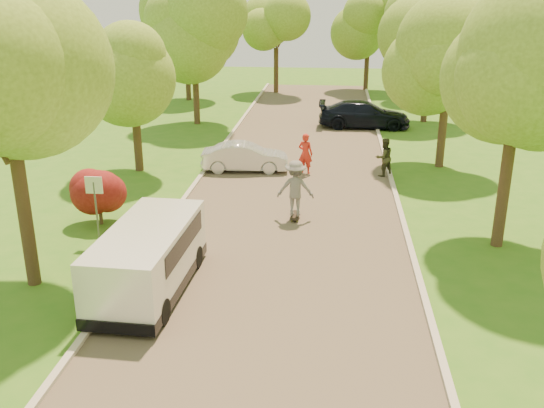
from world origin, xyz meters
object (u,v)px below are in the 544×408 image
at_px(street_sign, 95,195).
at_px(skateboarder, 295,188).
at_px(silver_sedan, 245,157).
at_px(dark_sedan, 364,114).
at_px(person_striped, 305,154).
at_px(person_olive, 384,157).
at_px(longboard, 295,215).
at_px(minivan, 149,258).

xyz_separation_m(street_sign, skateboarder, (6.10, 2.71, -0.45)).
distance_m(silver_sedan, dark_sedan, 11.07).
height_order(street_sign, dark_sedan, street_sign).
relative_size(skateboarder, person_striped, 1.11).
bearing_deg(street_sign, dark_sedan, 63.12).
relative_size(street_sign, person_olive, 1.31).
relative_size(street_sign, longboard, 2.14).
xyz_separation_m(minivan, longboard, (3.49, 5.79, -0.84)).
relative_size(skateboarder, person_olive, 1.19).
bearing_deg(skateboarder, street_sign, 23.75).
bearing_deg(longboard, street_sign, 23.75).
distance_m(longboard, person_olive, 6.53).
bearing_deg(skateboarder, person_striped, -90.91).
relative_size(minivan, silver_sedan, 1.30).
height_order(person_striped, person_olive, person_striped).
relative_size(dark_sedan, longboard, 5.17).
bearing_deg(minivan, street_sign, 132.52).
relative_size(minivan, person_olive, 2.96).
relative_size(street_sign, skateboarder, 1.10).
bearing_deg(longboard, minivan, 58.69).
height_order(dark_sedan, skateboarder, skateboarder).
height_order(minivan, dark_sedan, minivan).
bearing_deg(dark_sedan, person_olive, -177.16).
bearing_deg(skateboarder, dark_sedan, -101.30).
height_order(silver_sedan, skateboarder, skateboarder).
bearing_deg(dark_sedan, minivan, 163.06).
height_order(dark_sedan, longboard, dark_sedan).
xyz_separation_m(street_sign, person_striped, (6.18, 8.29, -0.67)).
bearing_deg(dark_sedan, street_sign, 153.33).
bearing_deg(street_sign, skateboarder, 23.93).
xyz_separation_m(skateboarder, person_olive, (3.44, 5.51, -0.29)).
relative_size(silver_sedan, dark_sedan, 0.72).
distance_m(dark_sedan, person_olive, 9.75).
bearing_deg(person_olive, minivan, 27.49).
bearing_deg(person_striped, person_olive, -162.24).
height_order(street_sign, minivan, street_sign).
bearing_deg(skateboarder, minivan, 58.69).
distance_m(street_sign, longboard, 6.83).
xyz_separation_m(street_sign, longboard, (6.10, 2.71, -1.45)).
height_order(street_sign, skateboarder, street_sign).
distance_m(street_sign, person_olive, 12.62).
bearing_deg(silver_sedan, minivan, 170.83).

